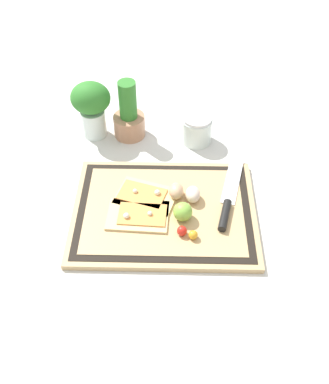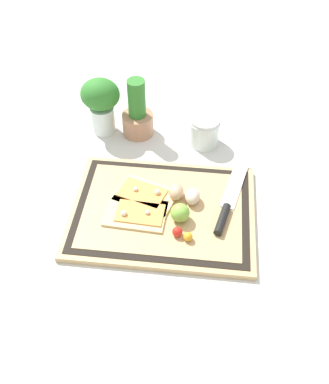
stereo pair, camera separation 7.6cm
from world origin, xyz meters
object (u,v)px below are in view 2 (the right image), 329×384
Objects in this scene: sauce_jar at (204,133)px; egg_pink at (192,196)px; pizza_slice_far at (145,195)px; egg_brown at (176,192)px; herb_glass at (101,102)px; herb_pot at (138,116)px; cherry_tomato_red at (177,232)px; pizza_slice_near at (136,213)px; lime at (180,213)px; cherry_tomato_yellow at (188,237)px; knife at (227,206)px.

egg_pink is at bearing -93.70° from sauce_jar.
pizza_slice_far is 3.53× the size of egg_brown.
herb_glass is at bearing 135.69° from egg_pink.
egg_pink is at bearing -57.07° from herb_pot.
sauce_jar is (0.05, 0.40, 0.01)m from cherry_tomato_red.
lime reaches higher than pizza_slice_near.
egg_pink is 0.56× the size of sauce_jar.
cherry_tomato_yellow is at bearing -25.64° from pizza_slice_near.
pizza_slice_far is 3.53× the size of egg_pink.
egg_brown and egg_pink have the same top height.
lime is at bearing 111.74° from cherry_tomato_yellow.
egg_pink is 0.27× the size of herb_pot.
herb_pot reaches higher than cherry_tomato_red.
herb_pot is at bearing 172.81° from sauce_jar.
herb_pot is (-0.29, 0.32, 0.04)m from knife.
sauce_jar reaches higher than cherry_tomato_yellow.
cherry_tomato_red is (0.02, -0.13, -0.01)m from egg_brown.
herb_pot reaches higher than cherry_tomato_yellow.
herb_pot is at bearing 0.64° from herb_glass.
cherry_tomato_yellow is (-0.10, -0.12, 0.00)m from knife.
knife is 0.14m from egg_brown.
egg_brown reaches higher than cherry_tomato_yellow.
egg_brown is 0.28× the size of herb_glass.
egg_pink is 0.44m from herb_glass.
herb_pot reaches higher than sauce_jar.
egg_brown is 0.05m from egg_pink.
lime reaches higher than cherry_tomato_red.
herb_glass is (-0.26, 0.29, 0.07)m from egg_brown.
knife is at bearing 50.79° from cherry_tomato_yellow.
egg_brown is at bearing 106.67° from cherry_tomato_yellow.
lime is (-0.12, -0.05, 0.02)m from knife.
knife is 12.86× the size of cherry_tomato_yellow.
cherry_tomato_red reaches higher than pizza_slice_far.
sauce_jar is (-0.08, 0.29, 0.01)m from knife.
pizza_slice_far is 0.61× the size of knife.
cherry_tomato_red is 0.51m from herb_glass.
egg_brown is 0.33m from herb_pot.
herb_glass reaches higher than pizza_slice_near.
cherry_tomato_red is 0.14× the size of herb_glass.
knife is 0.10m from egg_pink.
knife is 11.57× the size of cherry_tomato_red.
egg_brown reaches higher than pizza_slice_far.
herb_pot is 0.12m from herb_glass.
egg_pink is 1.99× the size of cherry_tomato_red.
herb_pot is at bearing 114.00° from cherry_tomato_yellow.
cherry_tomato_yellow is at bearing -22.55° from cherry_tomato_red.
knife is at bearing -5.08° from pizza_slice_far.
egg_pink is at bearing 67.59° from lime.
knife is 1.61× the size of herb_glass.
herb_glass reaches higher than sauce_jar.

